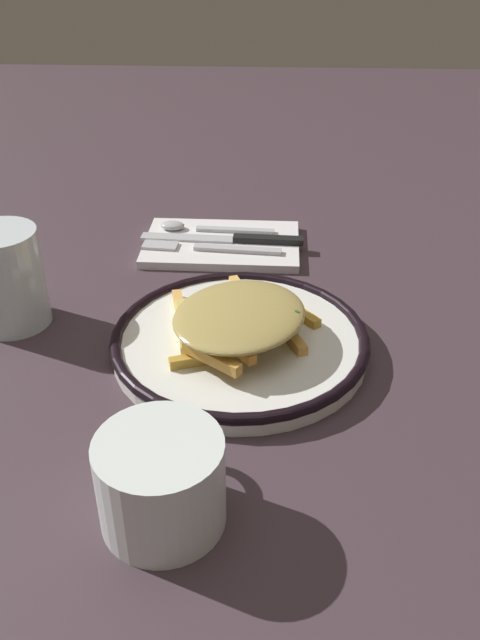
# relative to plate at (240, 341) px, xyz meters

# --- Properties ---
(ground_plane) EXTENTS (2.60, 2.60, 0.00)m
(ground_plane) POSITION_rel_plate_xyz_m (0.00, 0.00, -0.01)
(ground_plane) COLOR #3F3038
(plate) EXTENTS (0.26, 0.26, 0.02)m
(plate) POSITION_rel_plate_xyz_m (0.00, 0.00, 0.00)
(plate) COLOR white
(plate) RESTS_ON ground_plane
(fries_heap) EXTENTS (0.21, 0.18, 0.04)m
(fries_heap) POSITION_rel_plate_xyz_m (-0.00, 0.00, 0.03)
(fries_heap) COLOR gold
(fries_heap) RESTS_ON plate
(napkin) EXTENTS (0.13, 0.20, 0.01)m
(napkin) POSITION_rel_plate_xyz_m (0.23, 0.03, -0.01)
(napkin) COLOR white
(napkin) RESTS_ON ground_plane
(fork) EXTENTS (0.03, 0.18, 0.01)m
(fork) POSITION_rel_plate_xyz_m (0.20, 0.05, 0.00)
(fork) COLOR silver
(fork) RESTS_ON napkin
(knife) EXTENTS (0.03, 0.21, 0.01)m
(knife) POSITION_rel_plate_xyz_m (0.23, 0.02, 0.00)
(knife) COLOR black
(knife) RESTS_ON napkin
(spoon) EXTENTS (0.02, 0.15, 0.01)m
(spoon) POSITION_rel_plate_xyz_m (0.26, 0.07, 0.00)
(spoon) COLOR silver
(spoon) RESTS_ON napkin
(water_glass) EXTENTS (0.08, 0.08, 0.11)m
(water_glass) POSITION_rel_plate_xyz_m (0.04, 0.24, 0.04)
(water_glass) COLOR silver
(water_glass) RESTS_ON ground_plane
(coffee_mug) EXTENTS (0.12, 0.09, 0.07)m
(coffee_mug) POSITION_rel_plate_xyz_m (-0.21, 0.05, 0.02)
(coffee_mug) COLOR white
(coffee_mug) RESTS_ON ground_plane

